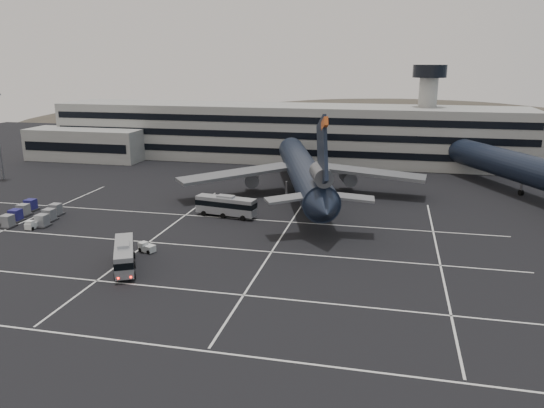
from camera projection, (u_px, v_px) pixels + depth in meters
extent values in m
plane|color=black|center=(177.00, 255.00, 70.65)|extent=(260.00, 260.00, 0.00)
cube|color=silver|center=(86.00, 336.00, 49.95)|extent=(90.00, 0.25, 0.01)
cube|color=silver|center=(144.00, 285.00, 61.24)|extent=(90.00, 0.25, 0.01)
cube|color=silver|center=(188.00, 245.00, 74.41)|extent=(90.00, 0.25, 0.01)
cube|color=silver|center=(220.00, 217.00, 87.58)|extent=(90.00, 0.25, 0.01)
cube|color=silver|center=(12.00, 227.00, 82.69)|extent=(0.25, 55.00, 0.01)
cube|color=silver|center=(155.00, 238.00, 77.57)|extent=(0.25, 55.00, 0.01)
cube|color=silver|center=(275.00, 247.00, 73.73)|extent=(0.25, 55.00, 0.01)
cube|color=silver|center=(439.00, 260.00, 69.04)|extent=(0.25, 55.00, 0.01)
cube|color=gray|center=(285.00, 132.00, 136.52)|extent=(120.00, 18.00, 14.00)
cube|color=black|center=(277.00, 152.00, 128.93)|extent=(118.00, 0.20, 1.60)
cube|color=black|center=(277.00, 135.00, 127.88)|extent=(118.00, 0.20, 1.60)
cube|color=black|center=(277.00, 120.00, 126.90)|extent=(118.00, 0.20, 1.60)
cube|color=gray|center=(86.00, 144.00, 136.69)|extent=(30.00, 10.00, 8.00)
cylinder|color=gray|center=(426.00, 119.00, 129.88)|extent=(4.40, 4.40, 22.00)
cylinder|color=black|center=(430.00, 71.00, 126.84)|extent=(8.00, 8.00, 3.00)
ellipsoid|color=#38332B|center=(200.00, 139.00, 246.12)|extent=(196.00, 140.00, 32.00)
ellipsoid|color=#38332B|center=(398.00, 152.00, 227.71)|extent=(252.00, 180.00, 44.00)
cylinder|color=black|center=(303.00, 171.00, 98.56)|extent=(18.60, 47.69, 5.60)
cone|color=black|center=(290.00, 148.00, 123.79)|extent=(6.62, 5.87, 5.60)
cone|color=black|center=(325.00, 210.00, 73.04)|extent=(6.22, 6.19, 5.04)
cube|color=black|center=(322.00, 152.00, 74.46)|extent=(3.09, 9.24, 10.97)
cube|color=#BD4B19|center=(325.00, 124.00, 71.90)|extent=(1.42, 3.26, 2.24)
cylinder|color=#595B60|center=(321.00, 175.00, 75.81)|extent=(4.25, 6.51, 2.70)
cube|color=slate|center=(291.00, 198.00, 76.99)|extent=(8.13, 6.35, 0.87)
cube|color=slate|center=(349.00, 197.00, 77.44)|extent=(7.71, 3.71, 0.87)
cube|color=slate|center=(236.00, 174.00, 100.02)|extent=(20.73, 17.88, 1.75)
cylinder|color=#595B60|center=(252.00, 179.00, 103.52)|extent=(4.11, 6.03, 2.70)
cube|color=slate|center=(367.00, 172.00, 101.37)|extent=(22.46, 7.77, 1.75)
cylinder|color=#595B60|center=(348.00, 177.00, 104.55)|extent=(4.11, 6.03, 2.70)
cylinder|color=slate|center=(295.00, 170.00, 114.15)|extent=(0.44, 0.44, 3.00)
cylinder|color=black|center=(295.00, 177.00, 114.58)|extent=(0.78, 1.20, 1.10)
cylinder|color=slate|center=(287.00, 189.00, 97.26)|extent=(0.44, 0.44, 3.00)
cylinder|color=black|center=(287.00, 198.00, 97.69)|extent=(0.78, 1.20, 1.10)
cylinder|color=slate|center=(321.00, 189.00, 97.60)|extent=(0.44, 0.44, 3.00)
cylinder|color=black|center=(321.00, 197.00, 98.04)|extent=(0.78, 1.20, 1.10)
cylinder|color=black|center=(524.00, 169.00, 100.30)|extent=(26.17, 45.56, 5.60)
cone|color=black|center=(449.00, 147.00, 124.88)|extent=(7.01, 6.51, 5.60)
cylinder|color=slate|center=(522.00, 184.00, 101.09)|extent=(0.44, 0.44, 3.00)
cylinder|color=black|center=(521.00, 193.00, 101.52)|extent=(0.93, 1.21, 1.10)
cube|color=#9A9CA2|center=(124.00, 255.00, 65.66)|extent=(6.39, 9.61, 2.64)
cube|color=black|center=(124.00, 253.00, 65.58)|extent=(6.47, 9.70, 0.84)
cube|color=#9A9CA2|center=(123.00, 244.00, 65.27)|extent=(2.46, 2.99, 0.31)
cylinder|color=black|center=(115.00, 277.00, 62.60)|extent=(0.64, 0.88, 0.85)
cylinder|color=black|center=(134.00, 275.00, 63.13)|extent=(0.64, 0.88, 0.85)
cylinder|color=black|center=(116.00, 266.00, 65.76)|extent=(0.64, 0.88, 0.85)
cylinder|color=black|center=(134.00, 265.00, 66.30)|extent=(0.64, 0.88, 0.85)
cylinder|color=black|center=(117.00, 257.00, 68.93)|extent=(0.64, 0.88, 0.85)
cylinder|color=black|center=(134.00, 255.00, 69.46)|extent=(0.64, 0.88, 0.85)
cube|color=#FF0C05|center=(118.00, 278.00, 61.22)|extent=(0.23, 0.16, 0.19)
cube|color=#FF0C05|center=(131.00, 277.00, 61.56)|extent=(0.23, 0.16, 0.19)
cube|color=#9A9CA2|center=(226.00, 205.00, 87.51)|extent=(10.47, 3.94, 2.79)
cube|color=black|center=(226.00, 204.00, 87.42)|extent=(10.54, 4.01, 0.88)
cube|color=#9A9CA2|center=(226.00, 196.00, 87.10)|extent=(2.99, 1.92, 0.33)
cylinder|color=black|center=(243.00, 218.00, 85.56)|extent=(0.93, 0.44, 0.89)
cylinder|color=black|center=(249.00, 214.00, 87.64)|extent=(0.93, 0.44, 0.89)
cylinder|color=black|center=(223.00, 216.00, 86.86)|extent=(0.93, 0.44, 0.89)
cylinder|color=black|center=(229.00, 212.00, 88.94)|extent=(0.93, 0.44, 0.89)
cylinder|color=black|center=(204.00, 214.00, 88.15)|extent=(0.93, 0.44, 0.89)
cylinder|color=black|center=(210.00, 210.00, 90.23)|extent=(0.93, 0.44, 0.89)
cube|color=silver|center=(32.00, 225.00, 81.60)|extent=(1.22, 2.23, 0.91)
cube|color=silver|center=(30.00, 222.00, 80.96)|extent=(1.12, 0.91, 0.51)
cylinder|color=black|center=(26.00, 228.00, 81.02)|extent=(0.22, 0.57, 0.57)
cylinder|color=black|center=(32.00, 229.00, 80.78)|extent=(0.22, 0.57, 0.57)
cylinder|color=black|center=(33.00, 225.00, 82.55)|extent=(0.22, 0.57, 0.57)
cylinder|color=black|center=(39.00, 226.00, 82.31)|extent=(0.22, 0.57, 0.57)
cube|color=silver|center=(147.00, 248.00, 71.74)|extent=(2.51, 1.93, 0.91)
cube|color=silver|center=(150.00, 244.00, 71.31)|extent=(1.25, 1.37, 0.51)
cylinder|color=black|center=(149.00, 252.00, 70.93)|extent=(0.61, 0.41, 0.57)
cylinder|color=black|center=(155.00, 250.00, 71.82)|extent=(0.61, 0.41, 0.57)
cylinder|color=black|center=(140.00, 250.00, 71.80)|extent=(0.61, 0.41, 0.57)
cylinder|color=black|center=(146.00, 248.00, 72.70)|extent=(0.61, 0.41, 0.57)
cube|color=#2D2D30|center=(8.00, 226.00, 82.40)|extent=(2.57, 2.78, 0.19)
cylinder|color=black|center=(8.00, 227.00, 82.42)|extent=(0.11, 0.21, 0.21)
cube|color=gray|center=(7.00, 220.00, 82.15)|extent=(2.02, 2.02, 1.69)
cube|color=#2D2D30|center=(43.00, 226.00, 82.70)|extent=(2.57, 2.78, 0.19)
cylinder|color=black|center=(43.00, 226.00, 82.71)|extent=(0.11, 0.21, 0.21)
cube|color=gray|center=(42.00, 220.00, 82.45)|extent=(2.02, 2.02, 1.69)
cube|color=#2D2D30|center=(16.00, 220.00, 85.45)|extent=(2.57, 2.78, 0.19)
cylinder|color=black|center=(16.00, 221.00, 85.46)|extent=(0.11, 0.21, 0.21)
cube|color=navy|center=(16.00, 215.00, 85.20)|extent=(2.02, 2.02, 1.69)
cube|color=#2D2D30|center=(50.00, 220.00, 85.74)|extent=(2.57, 2.78, 0.19)
cylinder|color=black|center=(50.00, 220.00, 85.76)|extent=(0.11, 0.21, 0.21)
cube|color=gray|center=(49.00, 214.00, 85.50)|extent=(2.02, 2.02, 1.69)
cube|color=#2D2D30|center=(24.00, 215.00, 88.49)|extent=(2.57, 2.78, 0.19)
cylinder|color=black|center=(24.00, 215.00, 88.51)|extent=(0.11, 0.21, 0.21)
cube|color=gray|center=(23.00, 209.00, 88.25)|extent=(2.02, 2.02, 1.69)
cube|color=#2D2D30|center=(56.00, 214.00, 88.79)|extent=(2.57, 2.78, 0.19)
cylinder|color=black|center=(56.00, 214.00, 88.81)|extent=(0.11, 0.21, 0.21)
cube|color=gray|center=(56.00, 209.00, 88.54)|extent=(2.02, 2.02, 1.69)
cube|color=#2D2D30|center=(31.00, 209.00, 91.54)|extent=(2.57, 2.78, 0.19)
cylinder|color=black|center=(31.00, 210.00, 91.56)|extent=(0.11, 0.21, 0.21)
cube|color=navy|center=(31.00, 204.00, 91.29)|extent=(2.02, 2.02, 1.69)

